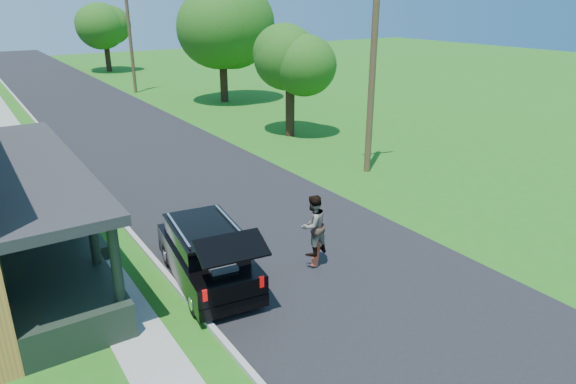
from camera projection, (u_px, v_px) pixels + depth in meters
ground at (353, 287)px, 13.95m from camera, size 140.00×140.00×0.00m
street at (130, 135)px, 29.62m from camera, size 8.00×120.00×0.02m
curb at (55, 145)px, 27.55m from camera, size 0.15×120.00×0.12m
sidewalk at (23, 149)px, 26.76m from camera, size 1.30×120.00×0.03m
black_suv at (208, 255)px, 13.95m from camera, size 2.32×4.82×2.16m
skateboarder at (313, 225)px, 14.50m from camera, size 0.97×0.82×1.79m
skateboard at (316, 252)px, 14.93m from camera, size 0.54×0.30×0.84m
tree_right_near at (289, 53)px, 27.82m from camera, size 5.22×5.48×6.88m
tree_right_mid at (220, 18)px, 37.10m from camera, size 7.13×7.25×9.33m
tree_right_far at (103, 20)px, 53.67m from camera, size 5.65×5.81×7.82m
utility_pole_near at (373, 64)px, 21.65m from camera, size 1.73×0.51×9.27m
utility_pole_far at (130, 40)px, 41.41m from camera, size 1.62×0.43×8.17m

